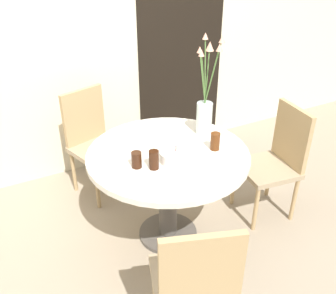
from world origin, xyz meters
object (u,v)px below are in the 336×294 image
at_px(chair_right_flank, 93,137).
at_px(flower_vase, 205,106).
at_px(chair_near_front, 195,283).
at_px(side_plate, 130,134).
at_px(drink_glass_1, 137,160).
at_px(drink_glass_0, 215,141).
at_px(chair_far_back, 277,157).
at_px(birthday_cake, 176,156).
at_px(drink_glass_2, 154,160).

distance_m(chair_right_flank, flower_vase, 1.04).
distance_m(chair_near_front, side_plate, 1.21).
bearing_deg(drink_glass_1, chair_near_front, -92.99).
distance_m(flower_vase, side_plate, 0.57).
distance_m(chair_right_flank, chair_near_front, 1.67).
bearing_deg(chair_near_front, side_plate, -78.75).
xyz_separation_m(flower_vase, drink_glass_0, (-0.06, -0.23, -0.15)).
height_order(chair_near_front, drink_glass_1, chair_near_front).
bearing_deg(chair_far_back, drink_glass_0, -83.22).
bearing_deg(side_plate, chair_far_back, -25.02).
height_order(birthday_cake, drink_glass_1, birthday_cake).
xyz_separation_m(chair_near_front, birthday_cake, (0.29, 0.71, 0.26)).
bearing_deg(drink_glass_2, birthday_cake, 4.46).
distance_m(birthday_cake, drink_glass_2, 0.16).
bearing_deg(drink_glass_0, side_plate, 132.68).
height_order(chair_far_back, drink_glass_1, chair_far_back).
bearing_deg(side_plate, drink_glass_1, -107.39).
relative_size(chair_far_back, drink_glass_1, 8.62).
bearing_deg(birthday_cake, chair_near_front, -111.92).
bearing_deg(drink_glass_2, chair_right_flank, 95.66).
height_order(birthday_cake, drink_glass_2, drink_glass_2).
xyz_separation_m(drink_glass_0, drink_glass_2, (-0.46, -0.02, 0.00)).
bearing_deg(flower_vase, drink_glass_1, -162.74).
xyz_separation_m(side_plate, drink_glass_0, (0.42, -0.45, 0.05)).
height_order(chair_near_front, chair_far_back, same).
bearing_deg(chair_far_back, flower_vase, -107.52).
bearing_deg(drink_glass_0, chair_far_back, -1.12).
height_order(drink_glass_0, drink_glass_1, drink_glass_0).
bearing_deg(drink_glass_1, birthday_cake, -11.47).
bearing_deg(chair_far_back, chair_near_front, -50.76).
relative_size(chair_near_front, drink_glass_2, 7.32).
distance_m(chair_near_front, birthday_cake, 0.81).
bearing_deg(birthday_cake, drink_glass_1, 168.53).
distance_m(chair_near_front, drink_glass_1, 0.81).
height_order(side_plate, drink_glass_0, drink_glass_0).
relative_size(chair_right_flank, drink_glass_1, 8.62).
distance_m(chair_near_front, drink_glass_0, 0.97).
xyz_separation_m(chair_near_front, side_plate, (0.17, 1.18, 0.23)).
bearing_deg(side_plate, drink_glass_2, -95.01).
relative_size(side_plate, drink_glass_1, 1.76).
relative_size(flower_vase, drink_glass_1, 6.80).
xyz_separation_m(chair_right_flank, flower_vase, (0.62, -0.72, 0.43)).
height_order(birthday_cake, drink_glass_0, drink_glass_0).
distance_m(chair_near_front, flower_vase, 1.23).
bearing_deg(drink_glass_2, chair_near_front, -100.27).
bearing_deg(birthday_cake, drink_glass_0, 1.34).
distance_m(drink_glass_0, drink_glass_1, 0.55).
distance_m(chair_far_back, side_plate, 1.12).
height_order(flower_vase, drink_glass_1, flower_vase).
relative_size(chair_near_front, side_plate, 4.91).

